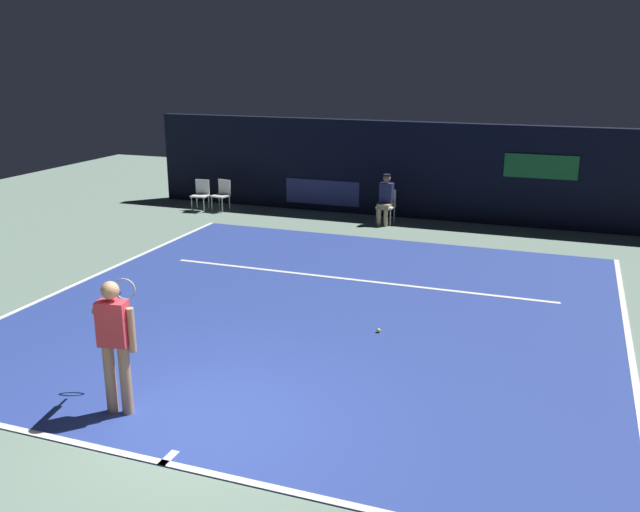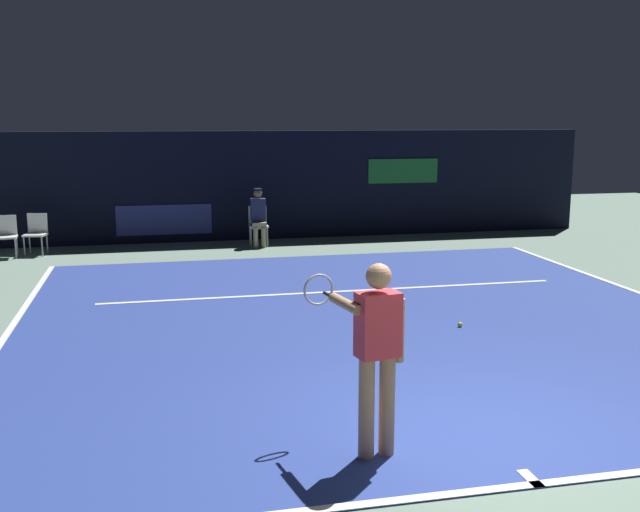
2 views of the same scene
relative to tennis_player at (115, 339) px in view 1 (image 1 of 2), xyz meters
The scene contains 13 objects.
ground_plane 4.49m from the tennis_player, 75.12° to the left, with size 30.83×30.83×0.00m, color slate.
court_surface 4.49m from the tennis_player, 75.12° to the left, with size 10.04×10.18×0.01m, color navy.
line_baseline 1.69m from the tennis_player, 35.69° to the right, with size 10.04×0.10×0.01m, color white.
line_sideline_left 7.48m from the tennis_player, 34.76° to the left, with size 0.10×10.18×0.01m, color white.
line_sideline_right 5.80m from the tennis_player, 132.29° to the left, with size 0.10×10.18×0.01m, color white.
line_service 6.19m from the tennis_player, 79.41° to the left, with size 7.83×0.10×0.01m, color white.
line_centre_mark 1.65m from the tennis_player, 32.19° to the right, with size 0.10×0.30×0.01m, color white.
back_wall 11.97m from the tennis_player, 84.62° to the left, with size 15.65×0.33×2.60m.
tennis_player is the anchor object (origin of this frame).
line_judge_on_chair 10.87m from the tennis_player, 87.43° to the left, with size 0.46×0.54×1.32m.
courtside_chair_near 11.72m from the tennis_player, 114.75° to the left, with size 0.47×0.45×0.88m.
courtside_chair_far 11.68m from the tennis_player, 111.79° to the left, with size 0.50×0.48×0.88m.
tennis_ball 4.37m from the tennis_player, 56.84° to the left, with size 0.07×0.07×0.07m, color #CCE033.
Camera 1 is at (3.89, -6.55, 4.29)m, focal length 38.71 mm.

